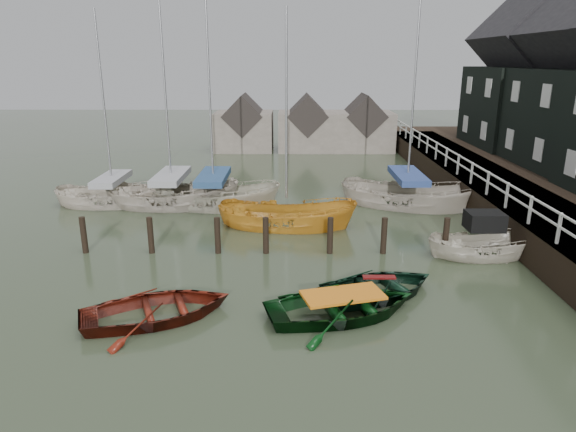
{
  "coord_description": "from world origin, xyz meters",
  "views": [
    {
      "loc": [
        -0.26,
        -15.03,
        6.99
      ],
      "look_at": [
        -0.37,
        3.2,
        1.4
      ],
      "focal_mm": 32.0,
      "sensor_mm": 36.0,
      "label": 1
    }
  ],
  "objects_px": {
    "rowboat_dkgreen": "(378,296)",
    "sailboat_c": "(286,226)",
    "rowboat_green": "(342,316)",
    "rowboat_red": "(158,318)",
    "motorboat": "(483,255)",
    "sailboat_e": "(114,204)",
    "sailboat_a": "(173,205)",
    "sailboat_d": "(406,205)",
    "sailboat_b": "(214,206)"
  },
  "relations": [
    {
      "from": "sailboat_b",
      "to": "sailboat_e",
      "type": "height_order",
      "value": "sailboat_b"
    },
    {
      "from": "sailboat_b",
      "to": "sailboat_c",
      "type": "relative_size",
      "value": 1.23
    },
    {
      "from": "rowboat_green",
      "to": "sailboat_c",
      "type": "height_order",
      "value": "sailboat_c"
    },
    {
      "from": "rowboat_green",
      "to": "sailboat_c",
      "type": "relative_size",
      "value": 0.43
    },
    {
      "from": "rowboat_red",
      "to": "sailboat_e",
      "type": "distance_m",
      "value": 12.78
    },
    {
      "from": "sailboat_b",
      "to": "rowboat_green",
      "type": "bearing_deg",
      "value": -145.18
    },
    {
      "from": "sailboat_a",
      "to": "sailboat_c",
      "type": "xyz_separation_m",
      "value": [
        5.66,
        -3.15,
        -0.05
      ]
    },
    {
      "from": "motorboat",
      "to": "sailboat_d",
      "type": "xyz_separation_m",
      "value": [
        -1.35,
        6.83,
        -0.04
      ]
    },
    {
      "from": "rowboat_green",
      "to": "sailboat_b",
      "type": "bearing_deg",
      "value": 9.39
    },
    {
      "from": "rowboat_red",
      "to": "sailboat_d",
      "type": "relative_size",
      "value": 0.34
    },
    {
      "from": "rowboat_red",
      "to": "sailboat_a",
      "type": "xyz_separation_m",
      "value": [
        -2.13,
        11.48,
        0.06
      ]
    },
    {
      "from": "rowboat_green",
      "to": "sailboat_a",
      "type": "xyz_separation_m",
      "value": [
        -7.32,
        11.3,
        0.06
      ]
    },
    {
      "from": "rowboat_red",
      "to": "sailboat_e",
      "type": "height_order",
      "value": "sailboat_e"
    },
    {
      "from": "sailboat_e",
      "to": "rowboat_green",
      "type": "bearing_deg",
      "value": -140.17
    },
    {
      "from": "sailboat_c",
      "to": "sailboat_d",
      "type": "relative_size",
      "value": 0.82
    },
    {
      "from": "rowboat_green",
      "to": "sailboat_b",
      "type": "relative_size",
      "value": 0.35
    },
    {
      "from": "sailboat_b",
      "to": "sailboat_c",
      "type": "xyz_separation_m",
      "value": [
        3.58,
        -3.03,
        -0.05
      ]
    },
    {
      "from": "rowboat_green",
      "to": "sailboat_b",
      "type": "xyz_separation_m",
      "value": [
        -5.24,
        11.18,
        0.06
      ]
    },
    {
      "from": "rowboat_dkgreen",
      "to": "sailboat_b",
      "type": "bearing_deg",
      "value": 8.19
    },
    {
      "from": "rowboat_red",
      "to": "sailboat_a",
      "type": "distance_m",
      "value": 11.67
    },
    {
      "from": "sailboat_a",
      "to": "sailboat_e",
      "type": "xyz_separation_m",
      "value": [
        -3.0,
        0.23,
        0.0
      ]
    },
    {
      "from": "motorboat",
      "to": "sailboat_b",
      "type": "height_order",
      "value": "sailboat_b"
    },
    {
      "from": "sailboat_b",
      "to": "sailboat_d",
      "type": "xyz_separation_m",
      "value": [
        9.48,
        0.21,
        -0.0
      ]
    },
    {
      "from": "sailboat_d",
      "to": "sailboat_e",
      "type": "relative_size",
      "value": 1.2
    },
    {
      "from": "sailboat_a",
      "to": "sailboat_d",
      "type": "height_order",
      "value": "sailboat_d"
    },
    {
      "from": "sailboat_e",
      "to": "sailboat_a",
      "type": "bearing_deg",
      "value": -96.33
    },
    {
      "from": "rowboat_green",
      "to": "sailboat_c",
      "type": "distance_m",
      "value": 8.32
    },
    {
      "from": "rowboat_dkgreen",
      "to": "sailboat_d",
      "type": "relative_size",
      "value": 0.32
    },
    {
      "from": "sailboat_d",
      "to": "sailboat_e",
      "type": "distance_m",
      "value": 14.57
    },
    {
      "from": "sailboat_a",
      "to": "sailboat_d",
      "type": "bearing_deg",
      "value": -87.91
    },
    {
      "from": "rowboat_dkgreen",
      "to": "sailboat_d",
      "type": "xyz_separation_m",
      "value": [
        3.01,
        10.07,
        0.06
      ]
    },
    {
      "from": "sailboat_a",
      "to": "sailboat_e",
      "type": "distance_m",
      "value": 3.01
    },
    {
      "from": "motorboat",
      "to": "sailboat_c",
      "type": "bearing_deg",
      "value": 62.76
    },
    {
      "from": "rowboat_red",
      "to": "sailboat_d",
      "type": "height_order",
      "value": "sailboat_d"
    },
    {
      "from": "motorboat",
      "to": "sailboat_a",
      "type": "height_order",
      "value": "sailboat_a"
    },
    {
      "from": "rowboat_red",
      "to": "sailboat_c",
      "type": "distance_m",
      "value": 9.05
    },
    {
      "from": "sailboat_b",
      "to": "sailboat_e",
      "type": "distance_m",
      "value": 5.09
    },
    {
      "from": "motorboat",
      "to": "sailboat_d",
      "type": "height_order",
      "value": "sailboat_d"
    },
    {
      "from": "rowboat_dkgreen",
      "to": "sailboat_c",
      "type": "distance_m",
      "value": 7.43
    },
    {
      "from": "rowboat_red",
      "to": "sailboat_c",
      "type": "height_order",
      "value": "sailboat_c"
    },
    {
      "from": "sailboat_c",
      "to": "sailboat_e",
      "type": "distance_m",
      "value": 9.29
    },
    {
      "from": "motorboat",
      "to": "sailboat_e",
      "type": "height_order",
      "value": "sailboat_e"
    },
    {
      "from": "motorboat",
      "to": "sailboat_e",
      "type": "distance_m",
      "value": 17.38
    },
    {
      "from": "sailboat_c",
      "to": "sailboat_e",
      "type": "xyz_separation_m",
      "value": [
        -8.66,
        3.38,
        0.05
      ]
    },
    {
      "from": "rowboat_red",
      "to": "rowboat_green",
      "type": "height_order",
      "value": "rowboat_green"
    },
    {
      "from": "motorboat",
      "to": "sailboat_a",
      "type": "bearing_deg",
      "value": 61.55
    },
    {
      "from": "rowboat_green",
      "to": "sailboat_c",
      "type": "bearing_deg",
      "value": -4.21
    },
    {
      "from": "rowboat_red",
      "to": "rowboat_dkgreen",
      "type": "distance_m",
      "value": 6.6
    },
    {
      "from": "rowboat_green",
      "to": "sailboat_e",
      "type": "height_order",
      "value": "sailboat_e"
    },
    {
      "from": "rowboat_red",
      "to": "rowboat_green",
      "type": "distance_m",
      "value": 5.2
    }
  ]
}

